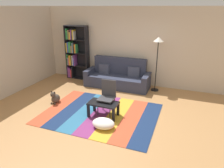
{
  "coord_description": "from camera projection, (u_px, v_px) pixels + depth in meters",
  "views": [
    {
      "loc": [
        1.87,
        -4.48,
        2.68
      ],
      "look_at": [
        -0.05,
        0.54,
        0.65
      ],
      "focal_mm": 32.95,
      "sensor_mm": 36.0,
      "label": 1
    }
  ],
  "objects": [
    {
      "name": "ground_plane",
      "position": [
        106.0,
        114.0,
        5.49
      ],
      "size": [
        14.0,
        14.0,
        0.0
      ],
      "primitive_type": "plane",
      "color": "#B27F4C"
    },
    {
      "name": "back_wall",
      "position": [
        133.0,
        47.0,
        7.24
      ],
      "size": [
        6.8,
        0.1,
        2.7
      ],
      "primitive_type": "cube",
      "color": "beige",
      "rests_on": "ground_plane"
    },
    {
      "name": "left_wall",
      "position": [
        20.0,
        49.0,
        6.8
      ],
      "size": [
        0.1,
        5.5,
        2.7
      ],
      "primitive_type": "cube",
      "color": "beige",
      "rests_on": "ground_plane"
    },
    {
      "name": "rug",
      "position": [
        100.0,
        113.0,
        5.48
      ],
      "size": [
        2.97,
        2.26,
        0.01
      ],
      "color": "#C64C2D",
      "rests_on": "ground_plane"
    },
    {
      "name": "couch",
      "position": [
        118.0,
        77.0,
        7.27
      ],
      "size": [
        2.26,
        0.8,
        1.0
      ],
      "color": "#2D3347",
      "rests_on": "ground_plane"
    },
    {
      "name": "bookshelf",
      "position": [
        75.0,
        52.0,
        7.89
      ],
      "size": [
        0.9,
        0.28,
        2.03
      ],
      "color": "black",
      "rests_on": "ground_plane"
    },
    {
      "name": "coffee_table",
      "position": [
        103.0,
        105.0,
        5.25
      ],
      "size": [
        0.76,
        0.43,
        0.38
      ],
      "color": "black",
      "rests_on": "rug"
    },
    {
      "name": "pouf",
      "position": [
        103.0,
        123.0,
        4.8
      ],
      "size": [
        0.54,
        0.41,
        0.22
      ],
      "primitive_type": "ellipsoid",
      "color": "white",
      "rests_on": "rug"
    },
    {
      "name": "dog",
      "position": [
        55.0,
        98.0,
        6.04
      ],
      "size": [
        0.22,
        0.35,
        0.4
      ],
      "color": "#473D33",
      "rests_on": "ground_plane"
    },
    {
      "name": "standing_lamp",
      "position": [
        158.0,
        46.0,
        6.49
      ],
      "size": [
        0.32,
        0.32,
        1.79
      ],
      "color": "black",
      "rests_on": "ground_plane"
    },
    {
      "name": "tv_remote",
      "position": [
        105.0,
        101.0,
        5.27
      ],
      "size": [
        0.11,
        0.15,
        0.02
      ],
      "primitive_type": "cube",
      "rotation": [
        0.0,
        0.0,
        -0.51
      ],
      "color": "black",
      "rests_on": "coffee_table"
    },
    {
      "name": "folding_chair",
      "position": [
        107.0,
        94.0,
        5.37
      ],
      "size": [
        0.4,
        0.4,
        0.9
      ],
      "rotation": [
        0.0,
        0.0,
        -0.43
      ],
      "color": "#38383D",
      "rests_on": "ground_plane"
    }
  ]
}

